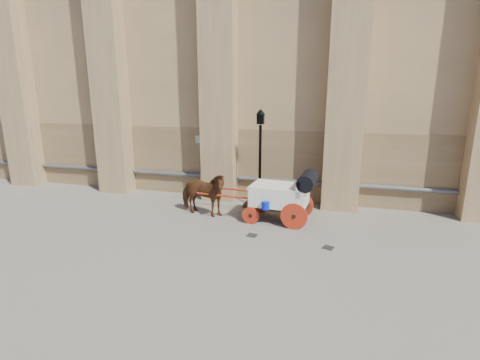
# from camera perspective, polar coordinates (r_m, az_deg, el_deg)

# --- Properties ---
(ground) EXTENTS (90.00, 90.00, 0.00)m
(ground) POSITION_cam_1_polar(r_m,az_deg,el_deg) (12.79, -3.69, -7.84)
(ground) COLOR #6E675A
(ground) RESTS_ON ground
(horse) EXTENTS (2.16, 1.25, 1.72)m
(horse) POSITION_cam_1_polar(r_m,az_deg,el_deg) (14.06, -5.73, -2.08)
(horse) COLOR brown
(horse) RESTS_ON ground
(carriage) EXTENTS (4.40, 1.60, 1.89)m
(carriage) POSITION_cam_1_polar(r_m,az_deg,el_deg) (13.45, 6.63, -2.17)
(carriage) COLOR black
(carriage) RESTS_ON ground
(street_lamp) EXTENTS (0.37, 0.37, 3.92)m
(street_lamp) POSITION_cam_1_polar(r_m,az_deg,el_deg) (14.73, 3.08, 3.70)
(street_lamp) COLOR black
(street_lamp) RESTS_ON ground
(drain_grate_near) EXTENTS (0.37, 0.37, 0.01)m
(drain_grate_near) POSITION_cam_1_polar(r_m,az_deg,el_deg) (12.46, 1.85, -8.41)
(drain_grate_near) COLOR black
(drain_grate_near) RESTS_ON ground
(drain_grate_far) EXTENTS (0.41, 0.41, 0.01)m
(drain_grate_far) POSITION_cam_1_polar(r_m,az_deg,el_deg) (11.88, 13.28, -10.00)
(drain_grate_far) COLOR black
(drain_grate_far) RESTS_ON ground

